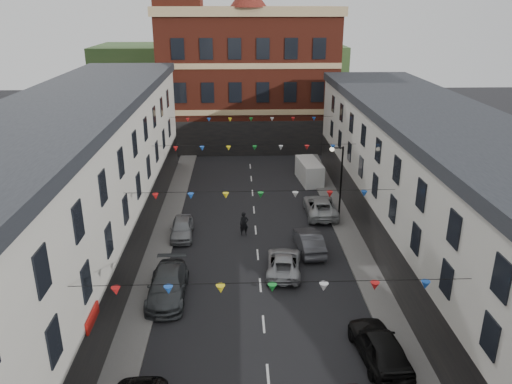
{
  "coord_description": "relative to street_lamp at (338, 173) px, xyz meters",
  "views": [
    {
      "loc": [
        -1.25,
        -22.68,
        16.25
      ],
      "look_at": [
        -0.08,
        9.08,
        4.23
      ],
      "focal_mm": 35.0,
      "sensor_mm": 36.0,
      "label": 1
    }
  ],
  "objects": [
    {
      "name": "ground",
      "position": [
        -6.55,
        -14.0,
        -3.9
      ],
      "size": [
        160.0,
        160.0,
        0.0
      ],
      "primitive_type": "plane",
      "color": "black",
      "rests_on": "ground"
    },
    {
      "name": "pavement_left",
      "position": [
        -13.45,
        -12.0,
        -3.83
      ],
      "size": [
        1.8,
        64.0,
        0.15
      ],
      "primitive_type": "cube",
      "color": "#605E5B",
      "rests_on": "ground"
    },
    {
      "name": "pavement_right",
      "position": [
        0.35,
        -12.0,
        -3.83
      ],
      "size": [
        1.8,
        64.0,
        0.15
      ],
      "primitive_type": "cube",
      "color": "#605E5B",
      "rests_on": "ground"
    },
    {
      "name": "terrace_left",
      "position": [
        -18.33,
        -13.0,
        1.44
      ],
      "size": [
        8.4,
        56.0,
        10.7
      ],
      "color": "silver",
      "rests_on": "ground"
    },
    {
      "name": "terrace_right",
      "position": [
        5.23,
        -13.0,
        0.95
      ],
      "size": [
        8.4,
        56.0,
        9.7
      ],
      "color": "#B5B4AA",
      "rests_on": "ground"
    },
    {
      "name": "civic_building",
      "position": [
        -6.55,
        23.95,
        4.23
      ],
      "size": [
        20.6,
        13.3,
        18.5
      ],
      "color": "maroon",
      "rests_on": "ground"
    },
    {
      "name": "clock_tower",
      "position": [
        -14.05,
        21.0,
        11.03
      ],
      "size": [
        5.6,
        5.6,
        30.0
      ],
      "color": "maroon",
      "rests_on": "ground"
    },
    {
      "name": "distant_hill",
      "position": [
        -10.55,
        48.0,
        1.1
      ],
      "size": [
        40.0,
        14.0,
        10.0
      ],
      "primitive_type": "cube",
      "color": "#2F4D24",
      "rests_on": "ground"
    },
    {
      "name": "street_lamp",
      "position": [
        0.0,
        0.0,
        0.0
      ],
      "size": [
        1.1,
        0.36,
        6.0
      ],
      "color": "black",
      "rests_on": "ground"
    },
    {
      "name": "car_left_d",
      "position": [
        -12.05,
        -11.11,
        -3.13
      ],
      "size": [
        2.19,
        5.37,
        1.56
      ],
      "primitive_type": "imported",
      "rotation": [
        0.0,
        0.0,
        0.0
      ],
      "color": "#43474B",
      "rests_on": "ground"
    },
    {
      "name": "car_left_e",
      "position": [
        -12.05,
        -2.9,
        -3.22
      ],
      "size": [
        1.74,
        4.05,
        1.36
      ],
      "primitive_type": "imported",
      "rotation": [
        0.0,
        0.0,
        0.03
      ],
      "color": "#909398",
      "rests_on": "ground"
    },
    {
      "name": "car_right_d",
      "position": [
        -1.11,
        -17.09,
        -3.08
      ],
      "size": [
        2.44,
        5.01,
        1.65
      ],
      "primitive_type": "imported",
      "rotation": [
        0.0,
        0.0,
        3.25
      ],
      "color": "black",
      "rests_on": "ground"
    },
    {
      "name": "car_right_e",
      "position": [
        -2.95,
        -5.54,
        -3.17
      ],
      "size": [
        1.93,
        4.56,
        1.47
      ],
      "primitive_type": "imported",
      "rotation": [
        0.0,
        0.0,
        3.23
      ],
      "color": "#44454A",
      "rests_on": "ground"
    },
    {
      "name": "car_right_f",
      "position": [
        -1.15,
        0.82,
        -3.17
      ],
      "size": [
        2.46,
        5.28,
        1.46
      ],
      "primitive_type": "imported",
      "rotation": [
        0.0,
        0.0,
        3.13
      ],
      "color": "#ADB1B2",
      "rests_on": "ground"
    },
    {
      "name": "moving_car",
      "position": [
        -4.98,
        -8.4,
        -3.26
      ],
      "size": [
        2.6,
        4.82,
        1.29
      ],
      "primitive_type": "imported",
      "rotation": [
        0.0,
        0.0,
        3.04
      ],
      "color": "#A2A4A9",
      "rests_on": "ground"
    },
    {
      "name": "white_van",
      "position": [
        -0.95,
        8.99,
        -2.87
      ],
      "size": [
        2.29,
        4.84,
        2.07
      ],
      "primitive_type": "cube",
      "rotation": [
        0.0,
        0.0,
        0.11
      ],
      "color": "silver",
      "rests_on": "ground"
    },
    {
      "name": "pedestrian",
      "position": [
        -7.44,
        -2.82,
        -2.99
      ],
      "size": [
        0.73,
        0.55,
        1.82
      ],
      "primitive_type": "imported",
      "rotation": [
        0.0,
        0.0,
        0.19
      ],
      "color": "black",
      "rests_on": "ground"
    }
  ]
}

